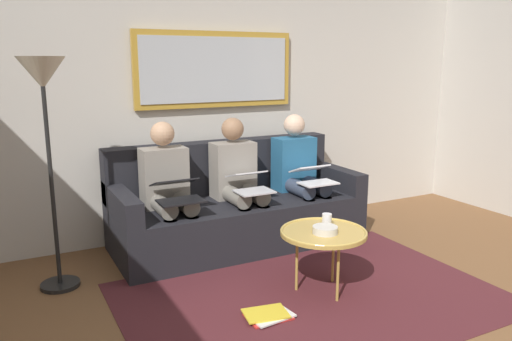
# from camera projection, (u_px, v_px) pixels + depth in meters

# --- Properties ---
(wall_rear) EXTENTS (6.00, 0.12, 2.60)m
(wall_rear) POSITION_uv_depth(u_px,v_px,m) (212.00, 96.00, 4.81)
(wall_rear) COLOR beige
(wall_rear) RESTS_ON ground_plane
(area_rug) EXTENTS (2.60, 1.80, 0.01)m
(area_rug) POSITION_uv_depth(u_px,v_px,m) (311.00, 296.00, 3.56)
(area_rug) COLOR #4C1E23
(area_rug) RESTS_ON ground_plane
(couch) EXTENTS (2.20, 0.90, 0.90)m
(couch) POSITION_uv_depth(u_px,v_px,m) (235.00, 209.00, 4.60)
(couch) COLOR black
(couch) RESTS_ON ground_plane
(framed_mirror) EXTENTS (1.55, 0.05, 0.69)m
(framed_mirror) POSITION_uv_depth(u_px,v_px,m) (216.00, 70.00, 4.67)
(framed_mirror) COLOR #B7892D
(coffee_table) EXTENTS (0.61, 0.61, 0.46)m
(coffee_table) POSITION_uv_depth(u_px,v_px,m) (323.00, 233.00, 3.57)
(coffee_table) COLOR tan
(coffee_table) RESTS_ON ground_plane
(cup) EXTENTS (0.07, 0.07, 0.09)m
(cup) POSITION_uv_depth(u_px,v_px,m) (327.00, 220.00, 3.68)
(cup) COLOR silver
(cup) RESTS_ON coffee_table
(bowl) EXTENTS (0.18, 0.18, 0.05)m
(bowl) POSITION_uv_depth(u_px,v_px,m) (325.00, 230.00, 3.52)
(bowl) COLOR beige
(bowl) RESTS_ON coffee_table
(person_left) EXTENTS (0.38, 0.58, 1.14)m
(person_left) POSITION_uv_depth(u_px,v_px,m) (299.00, 172.00, 4.76)
(person_left) COLOR #235B84
(person_left) RESTS_ON couch
(laptop_white) EXTENTS (0.33, 0.35, 0.15)m
(laptop_white) POSITION_uv_depth(u_px,v_px,m) (313.00, 175.00, 4.55)
(laptop_white) COLOR white
(person_middle) EXTENTS (0.38, 0.58, 1.14)m
(person_middle) POSITION_uv_depth(u_px,v_px,m) (238.00, 179.00, 4.47)
(person_middle) COLOR gray
(person_middle) RESTS_ON couch
(laptop_silver) EXTENTS (0.30, 0.38, 0.16)m
(laptop_silver) POSITION_uv_depth(u_px,v_px,m) (250.00, 182.00, 4.27)
(laptop_silver) COLOR silver
(person_right) EXTENTS (0.38, 0.58, 1.14)m
(person_right) POSITION_uv_depth(u_px,v_px,m) (168.00, 187.00, 4.19)
(person_right) COLOR gray
(person_right) RESTS_ON couch
(laptop_black) EXTENTS (0.35, 0.39, 0.17)m
(laptop_black) POSITION_uv_depth(u_px,v_px,m) (177.00, 190.00, 3.98)
(laptop_black) COLOR black
(magazine_stack) EXTENTS (0.33, 0.26, 0.03)m
(magazine_stack) POSITION_uv_depth(u_px,v_px,m) (268.00, 315.00, 3.27)
(magazine_stack) COLOR red
(magazine_stack) RESTS_ON ground_plane
(standing_lamp) EXTENTS (0.32, 0.32, 1.66)m
(standing_lamp) POSITION_uv_depth(u_px,v_px,m) (44.00, 100.00, 3.44)
(standing_lamp) COLOR black
(standing_lamp) RESTS_ON ground_plane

